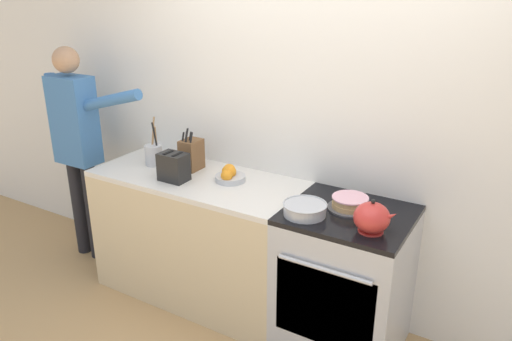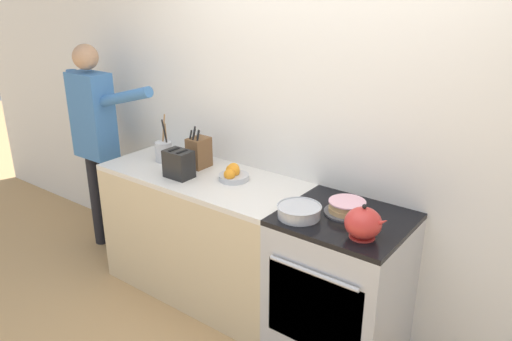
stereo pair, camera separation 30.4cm
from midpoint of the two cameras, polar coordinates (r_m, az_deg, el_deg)
wall_back at (r=3.16m, az=4.34°, el=5.24°), size 8.00×0.04×2.60m
counter_cabinet at (r=3.59m, az=-8.96°, el=-7.52°), size 1.47×0.64×0.91m
stove_range at (r=3.09m, az=7.20°, el=-12.52°), size 0.71×0.67×0.91m
layer_cake at (r=2.90m, az=7.76°, el=-3.79°), size 0.26×0.26×0.08m
tea_kettle at (r=2.64m, az=9.94°, el=-5.43°), size 0.23×0.19×0.19m
mixing_bowl at (r=2.81m, az=2.51°, el=-4.49°), size 0.25×0.25×0.07m
knife_block at (r=3.50m, az=-9.88°, el=1.78°), size 0.12×0.15×0.31m
utensil_crock at (r=3.65m, az=-13.97°, el=1.79°), size 0.12×0.12×0.35m
fruit_bowl at (r=3.28m, az=-5.75°, el=-0.53°), size 0.20×0.20×0.10m
toaster at (r=3.33m, az=-12.01°, el=0.36°), size 0.20×0.13×0.19m
person_baker at (r=4.13m, az=-21.80°, el=3.56°), size 0.95×0.20×1.71m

